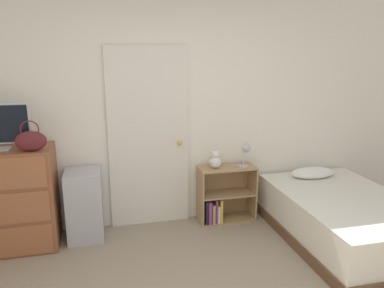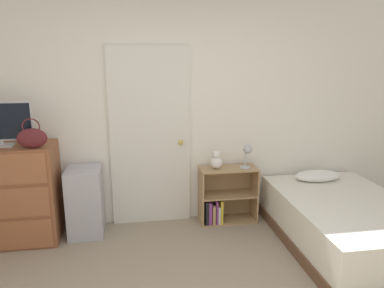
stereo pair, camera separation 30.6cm
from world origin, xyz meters
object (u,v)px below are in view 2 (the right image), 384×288
(tv, at_px, (0,123))
(bookshelf, at_px, (223,199))
(teddy_bear, at_px, (216,161))
(bed, at_px, (346,223))
(dresser, at_px, (11,194))
(desk_lamp, at_px, (247,151))
(storage_bin, at_px, (85,202))
(handbag, at_px, (32,138))

(tv, xyz_separation_m, bookshelf, (2.29, 0.13, -1.00))
(teddy_bear, xyz_separation_m, bed, (1.19, -0.76, -0.50))
(dresser, distance_m, teddy_bear, 2.20)
(teddy_bear, height_order, desk_lamp, desk_lamp)
(desk_lamp, bearing_deg, storage_bin, -179.48)
(dresser, distance_m, bed, 3.45)
(storage_bin, bearing_deg, handbag, -155.54)
(bed, bearing_deg, storage_bin, 165.25)
(tv, height_order, handbag, tv)
(tv, distance_m, bed, 3.60)
(teddy_bear, height_order, bed, teddy_bear)
(bookshelf, xyz_separation_m, desk_lamp, (0.26, -0.05, 0.58))
(tv, relative_size, bookshelf, 0.95)
(dresser, relative_size, bookshelf, 1.58)
(teddy_bear, bearing_deg, desk_lamp, -7.00)
(dresser, distance_m, handbag, 0.71)
(storage_bin, bearing_deg, desk_lamp, 0.52)
(storage_bin, relative_size, teddy_bear, 3.58)
(dresser, xyz_separation_m, desk_lamp, (2.54, 0.06, 0.33))
(tv, bearing_deg, bookshelf, 3.15)
(teddy_bear, bearing_deg, bed, -32.44)
(dresser, relative_size, desk_lamp, 3.69)
(handbag, relative_size, bookshelf, 0.45)
(tv, bearing_deg, desk_lamp, 1.70)
(storage_bin, xyz_separation_m, teddy_bear, (1.46, 0.06, 0.37))
(handbag, bearing_deg, tv, 157.34)
(dresser, height_order, handbag, handbag)
(dresser, relative_size, bed, 0.57)
(dresser, bearing_deg, desk_lamp, 1.37)
(storage_bin, bearing_deg, teddy_bear, 2.32)
(handbag, relative_size, teddy_bear, 1.42)
(bed, bearing_deg, desk_lamp, 139.74)
(bookshelf, bearing_deg, bed, -34.73)
(handbag, bearing_deg, desk_lamp, 5.37)
(dresser, xyz_separation_m, tv, (-0.01, -0.01, 0.75))
(storage_bin, bearing_deg, bed, -14.75)
(tv, distance_m, desk_lamp, 2.59)
(handbag, height_order, desk_lamp, handbag)
(handbag, bearing_deg, bed, -9.31)
(handbag, xyz_separation_m, storage_bin, (0.42, 0.19, -0.77))
(teddy_bear, bearing_deg, storage_bin, -177.68)
(tv, distance_m, bookshelf, 2.50)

